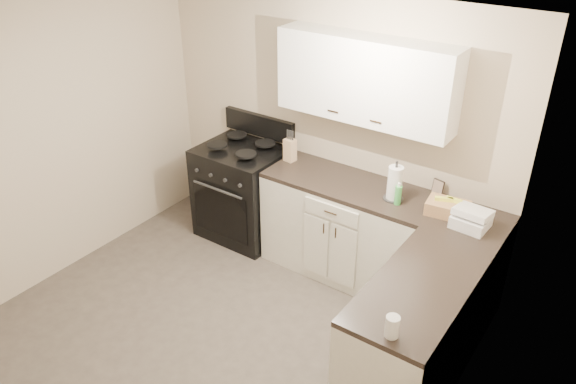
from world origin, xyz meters
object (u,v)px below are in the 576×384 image
Objects in this scene: wicker_basket at (448,208)px; countertop_grill at (471,221)px; stove at (243,194)px; knife_block at (290,150)px; paper_towel at (395,183)px.

countertop_grill is (0.21, -0.08, -0.01)m from wicker_basket.
stove is 0.79m from knife_block.
countertop_grill is at bearing -1.44° from stove.
paper_towel is at bearing 2.39° from knife_block.
stove is 1.75m from paper_towel.
wicker_basket is 1.25× the size of countertop_grill.
knife_block is at bearing 174.75° from paper_towel.
paper_towel is at bearing 179.01° from countertop_grill.
countertop_grill is at bearing -4.58° from paper_towel.
stove is 3.09× the size of wicker_basket.
knife_block reaches higher than wicker_basket.
countertop_grill is (1.79, -0.16, -0.06)m from knife_block.
wicker_basket is (2.09, 0.02, 0.53)m from stove.
countertop_grill is (2.30, -0.06, 0.53)m from stove.
countertop_grill reaches higher than stove.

